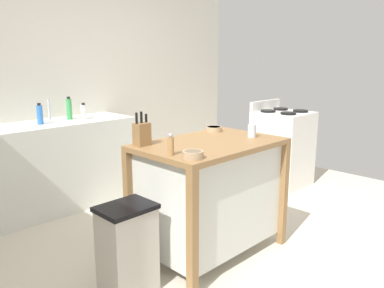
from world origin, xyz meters
TOP-DOWN VIEW (x-y plane):
  - ground_plane at (0.00, 0.00)m, footprint 5.95×5.95m
  - wall_back at (0.00, 2.03)m, footprint 4.95×0.10m
  - kitchen_island at (-0.01, -0.12)m, footprint 1.15×0.75m
  - knife_block at (-0.46, 0.16)m, footprint 0.11×0.09m
  - bowl_stoneware_deep at (0.34, 0.15)m, footprint 0.14×0.14m
  - bowl_ceramic_small at (-0.46, -0.38)m, footprint 0.14×0.14m
  - drinking_cup at (0.37, -0.24)m, footprint 0.07×0.07m
  - pepper_grinder at (-0.50, -0.21)m, footprint 0.04×0.04m
  - trash_bin at (-0.82, -0.12)m, footprint 0.36×0.28m
  - sink_counter at (-0.39, 1.68)m, footprint 1.59×0.60m
  - sink_faucet at (-0.39, 1.82)m, footprint 0.02×0.02m
  - bottle_spray_cleaner at (-0.20, 1.74)m, footprint 0.06×0.06m
  - bottle_dish_soap at (-0.09, 1.65)m, footprint 0.06×0.06m
  - bottle_hand_soap at (-0.56, 1.67)m, footprint 0.06×0.06m
  - stove at (1.92, 0.42)m, footprint 0.60×0.60m

SIDE VIEW (x-z plane):
  - ground_plane at x=0.00m, z-range 0.00..0.00m
  - trash_bin at x=-0.82m, z-range 0.00..0.63m
  - sink_counter at x=-0.39m, z-range 0.00..0.92m
  - stove at x=1.92m, z-range -0.05..0.99m
  - kitchen_island at x=-0.01m, z-range 0.05..0.98m
  - bowl_stoneware_deep at x=0.34m, z-range 0.93..0.97m
  - bowl_ceramic_small at x=-0.46m, z-range 0.93..0.98m
  - drinking_cup at x=0.37m, z-range 0.93..1.03m
  - pepper_grinder at x=-0.50m, z-range 0.92..1.07m
  - bottle_dish_soap at x=-0.09m, z-range 0.91..1.09m
  - bottle_hand_soap at x=-0.56m, z-range 0.91..1.12m
  - knife_block at x=-0.46m, z-range 0.89..1.15m
  - sink_faucet at x=-0.39m, z-range 0.92..1.14m
  - bottle_spray_cleaner at x=-0.20m, z-range 0.91..1.16m
  - wall_back at x=0.00m, z-range 0.00..2.60m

